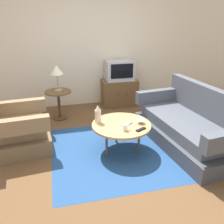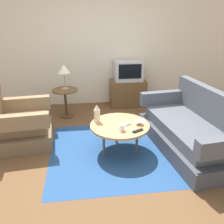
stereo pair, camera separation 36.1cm
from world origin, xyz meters
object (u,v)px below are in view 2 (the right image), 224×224
at_px(bowl, 139,123).
at_px(tv_remote_silver, 126,125).
at_px(tv_stand, 128,93).
at_px(mug, 122,128).
at_px(table_lamp, 64,70).
at_px(tv_remote_dark, 138,131).
at_px(television, 128,71).
at_px(coffee_table, 120,126).
at_px(vase, 97,114).
at_px(side_table, 65,97).
at_px(armchair, 18,125).
at_px(couch, 192,130).

xyz_separation_m(bowl, tv_remote_silver, (-0.20, 0.00, -0.02)).
distance_m(tv_stand, mug, 2.20).
relative_size(table_lamp, tv_remote_dark, 2.86).
height_order(bowl, tv_remote_silver, bowl).
xyz_separation_m(table_lamp, mug, (0.85, -1.70, -0.46)).
bearing_deg(television, tv_stand, -90.00).
relative_size(television, table_lamp, 1.24).
relative_size(coffee_table, vase, 3.15).
xyz_separation_m(side_table, vase, (0.54, -1.33, 0.17)).
bearing_deg(vase, tv_stand, 65.44).
distance_m(television, table_lamp, 1.43).
bearing_deg(tv_remote_silver, side_table, -88.54).
height_order(armchair, mug, armchair).
bearing_deg(coffee_table, tv_remote_silver, -25.34).
relative_size(television, vase, 2.18).
bearing_deg(couch, tv_stand, 10.87).
relative_size(side_table, tv_stand, 0.73).
bearing_deg(tv_stand, coffee_table, -104.52).
xyz_separation_m(vase, bowl, (0.60, -0.17, -0.10)).
bearing_deg(bowl, tv_stand, 83.68).
xyz_separation_m(coffee_table, mug, (-0.00, -0.21, 0.08)).
xyz_separation_m(table_lamp, tv_remote_silver, (0.93, -1.52, -0.50)).
xyz_separation_m(television, table_lamp, (-1.35, -0.45, 0.16)).
height_order(coffee_table, vase, vase).
relative_size(television, tv_remote_silver, 3.41).
bearing_deg(side_table, television, 19.49).
distance_m(couch, television, 2.12).
bearing_deg(mug, bowl, 30.54).
height_order(tv_remote_dark, tv_remote_silver, same).
bearing_deg(tv_remote_dark, armchair, 129.97).
bearing_deg(side_table, table_lamp, 68.95).
bearing_deg(bowl, couch, 1.20).
relative_size(table_lamp, bowl, 4.04).
xyz_separation_m(television, bowl, (-0.22, -1.98, -0.32)).
bearing_deg(table_lamp, coffee_table, -60.27).
xyz_separation_m(coffee_table, table_lamp, (-0.85, 1.49, 0.54)).
relative_size(coffee_table, tv_stand, 1.12).
distance_m(armchair, television, 2.58).
height_order(mug, tv_remote_silver, mug).
xyz_separation_m(side_table, mug, (0.86, -1.67, 0.09)).
bearing_deg(side_table, couch, -36.91).
distance_m(couch, table_lamp, 2.57).
distance_m(tv_stand, table_lamp, 1.56).
bearing_deg(mug, tv_remote_silver, 63.67).
relative_size(couch, coffee_table, 2.28).
bearing_deg(couch, bowl, 84.45).
bearing_deg(bowl, mug, -149.46).
bearing_deg(side_table, mug, -62.86).
distance_m(vase, mug, 0.47).
height_order(vase, mug, vase).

